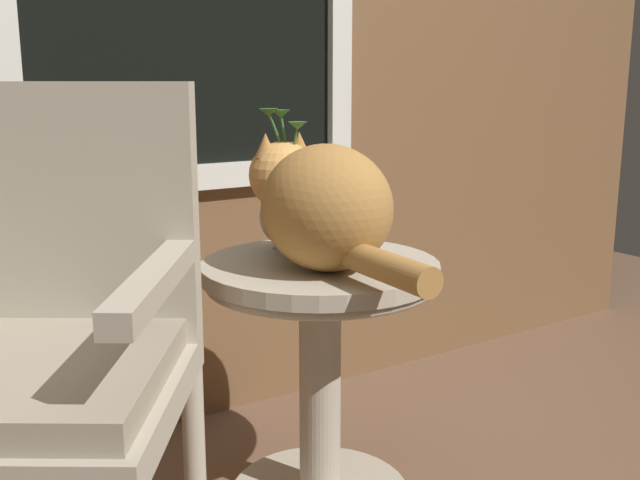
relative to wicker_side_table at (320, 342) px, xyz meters
name	(u,v)px	position (x,y,z in m)	size (l,w,h in m)	color
wicker_side_table	(320,342)	(0.00, 0.00, 0.00)	(0.54, 0.54, 0.59)	#B2A893
wicker_chair	(21,335)	(-0.65, -0.06, 0.16)	(0.75, 0.74, 0.99)	#B2A893
cat	(321,204)	(-0.03, -0.04, 0.33)	(0.29, 0.63, 0.28)	#AD7A3D
pewter_vase_with_ivy	(290,209)	(0.00, 0.12, 0.29)	(0.14, 0.14, 0.34)	#99999E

